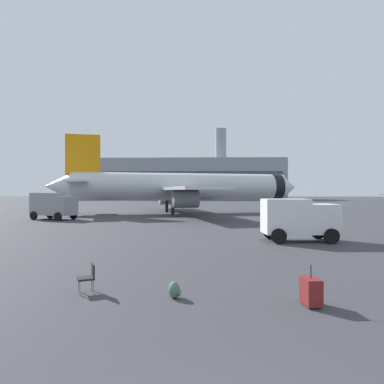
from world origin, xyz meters
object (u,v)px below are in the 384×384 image
at_px(airplane_at_gate, 182,187).
at_px(safety_cone_mid, 51,215).
at_px(gate_chair, 89,276).
at_px(safety_cone_near, 183,208).
at_px(rolling_suitcase, 311,291).
at_px(traveller_backpack, 175,290).
at_px(service_truck, 53,205).
at_px(cargo_van, 298,218).

xyz_separation_m(airplane_at_gate, safety_cone_mid, (-14.69, -8.71, -3.34)).
relative_size(airplane_at_gate, gate_chair, 40.95).
distance_m(safety_cone_near, rolling_suitcase, 47.12).
height_order(airplane_at_gate, safety_cone_mid, airplane_at_gate).
distance_m(safety_cone_mid, gate_chair, 32.51).
bearing_deg(safety_cone_near, airplane_at_gate, -87.44).
bearing_deg(airplane_at_gate, traveller_backpack, -86.76).
height_order(service_truck, safety_cone_mid, service_truck).
relative_size(safety_cone_near, safety_cone_mid, 1.04).
bearing_deg(service_truck, cargo_van, -35.19).
distance_m(safety_cone_near, traveller_backpack, 46.24).
relative_size(airplane_at_gate, safety_cone_mid, 54.99).
relative_size(service_truck, cargo_van, 1.18).
distance_m(cargo_van, traveller_backpack, 13.29).
bearing_deg(airplane_at_gate, cargo_van, -71.91).
xyz_separation_m(airplane_at_gate, traveller_backpack, (2.17, -38.41, -3.42)).
bearing_deg(airplane_at_gate, safety_cone_mid, -149.33).
bearing_deg(airplane_at_gate, gate_chair, -90.72).
distance_m(airplane_at_gate, rolling_suitcase, 39.52).
bearing_deg(gate_chair, rolling_suitcase, -8.87).
xyz_separation_m(cargo_van, safety_cone_mid, (-23.49, 18.25, -1.13)).
bearing_deg(traveller_backpack, rolling_suitcase, -8.26).
bearing_deg(traveller_backpack, gate_chair, 170.28).
bearing_deg(traveller_backpack, cargo_van, 59.90).
distance_m(service_truck, cargo_van, 27.02).
xyz_separation_m(safety_cone_near, safety_cone_mid, (-14.34, -16.48, -0.01)).
xyz_separation_m(cargo_van, rolling_suitcase, (-2.93, -11.98, -1.06)).
xyz_separation_m(service_truck, safety_cone_near, (12.93, 19.15, -1.28)).
bearing_deg(service_truck, airplane_at_gate, 40.63).
relative_size(safety_cone_near, traveller_backpack, 1.39).
xyz_separation_m(airplane_at_gate, service_truck, (-13.27, -11.39, -2.05)).
distance_m(service_truck, safety_cone_near, 23.14).
bearing_deg(gate_chair, service_truck, 115.73).
bearing_deg(rolling_suitcase, safety_cone_mid, 124.22).
bearing_deg(safety_cone_near, gate_chair, -90.16).
bearing_deg(gate_chair, safety_cone_near, 89.84).
xyz_separation_m(service_truck, rolling_suitcase, (19.15, -27.55, -1.22)).
bearing_deg(safety_cone_near, safety_cone_mid, -131.04).
distance_m(airplane_at_gate, safety_cone_mid, 17.40).
relative_size(safety_cone_mid, traveller_backpack, 1.33).
bearing_deg(safety_cone_mid, traveller_backpack, -60.41).
xyz_separation_m(service_truck, safety_cone_mid, (-1.41, 2.68, -1.29)).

